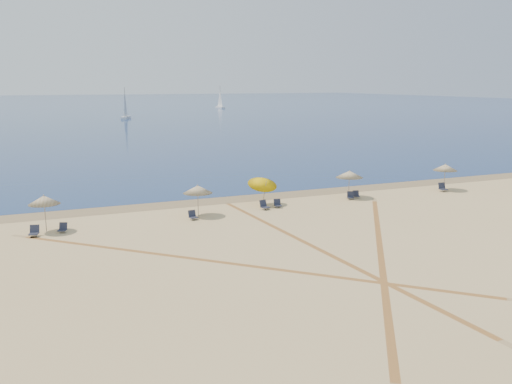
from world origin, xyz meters
TOP-DOWN VIEW (x-y plane):
  - ground at (0.00, 0.00)m, footprint 160.00×160.00m
  - ocean at (0.00, 225.00)m, footprint 500.00×500.00m
  - wet_sand at (0.00, 24.00)m, footprint 500.00×500.00m
  - umbrella_1 at (-14.71, 19.35)m, footprint 1.96×1.96m
  - umbrella_2 at (-4.60, 19.63)m, footprint 2.08×2.08m
  - umbrella_3 at (0.96, 20.98)m, footprint 2.26×2.31m
  - umbrella_4 at (8.62, 20.88)m, footprint 2.23×2.24m
  - umbrella_5 at (18.12, 20.43)m, footprint 2.06×2.06m
  - chair_1 at (-15.43, 18.50)m, footprint 0.70×0.77m
  - chair_2 at (-13.76, 18.77)m, footprint 0.69×0.74m
  - chair_3 at (-5.25, 18.76)m, footprint 0.61×0.69m
  - chair_4 at (0.52, 19.66)m, footprint 0.72×0.79m
  - chair_5 at (1.71, 19.86)m, footprint 0.63×0.70m
  - chair_6 at (8.40, 20.23)m, footprint 0.72×0.77m
  - chair_7 at (9.15, 20.57)m, footprint 0.65×0.70m
  - chair_8 at (17.61, 20.01)m, footprint 0.73×0.82m
  - sailboat_0 at (7.25, 127.60)m, footprint 3.37×5.54m
  - sailboat_1 at (49.08, 174.56)m, footprint 1.92×5.60m
  - tire_tracks at (-1.42, 9.15)m, footprint 48.38×41.67m

SIDE VIEW (x-z plane):
  - ground at x=0.00m, z-range 0.00..0.00m
  - tire_tracks at x=-1.42m, z-range 0.00..0.00m
  - wet_sand at x=0.00m, z-range 0.00..0.00m
  - ocean at x=0.00m, z-range 0.01..0.01m
  - chair_7 at x=9.15m, z-range -0.04..0.55m
  - chair_2 at x=-13.76m, z-range -0.04..0.57m
  - chair_6 at x=8.40m, z-range -0.04..0.59m
  - chair_5 at x=1.71m, z-range -0.04..0.59m
  - chair_3 at x=-5.25m, z-range -0.04..0.60m
  - chair_1 at x=-15.43m, z-range -0.04..0.64m
  - chair_4 at x=0.52m, z-range -0.04..0.65m
  - chair_8 at x=17.61m, z-range -0.04..0.69m
  - umbrella_3 at x=0.96m, z-range 0.60..3.12m
  - umbrella_2 at x=-4.60m, z-range 0.79..3.05m
  - umbrella_4 at x=8.62m, z-range 0.80..3.10m
  - umbrella_5 at x=18.12m, z-range 0.84..3.19m
  - umbrella_1 at x=-14.71m, z-range 0.86..3.25m
  - sailboat_0 at x=7.25m, z-range -1.60..6.49m
  - sailboat_1 at x=49.08m, z-range -1.62..6.57m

